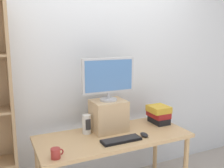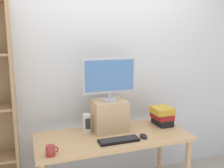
{
  "view_description": "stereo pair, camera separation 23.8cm",
  "coord_description": "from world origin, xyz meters",
  "px_view_note": "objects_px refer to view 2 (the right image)",
  "views": [
    {
      "loc": [
        -0.99,
        -2.07,
        1.64
      ],
      "look_at": [
        0.01,
        0.06,
        1.2
      ],
      "focal_mm": 40.0,
      "sensor_mm": 36.0,
      "label": 1
    },
    {
      "loc": [
        -0.77,
        -2.16,
        1.64
      ],
      "look_at": [
        0.01,
        0.06,
        1.2
      ],
      "focal_mm": 40.0,
      "sensor_mm": 36.0,
      "label": 2
    }
  ],
  "objects_px": {
    "coffee_mug": "(51,151)",
    "desk_speaker": "(87,123)",
    "desk": "(113,142)",
    "keyboard": "(118,140)",
    "computer_mouse": "(143,136)",
    "computer_monitor": "(109,77)",
    "riser_box": "(109,115)",
    "book_stack": "(162,115)"
  },
  "relations": [
    {
      "from": "desk",
      "to": "computer_monitor",
      "type": "distance_m",
      "value": 0.64
    },
    {
      "from": "riser_box",
      "to": "computer_mouse",
      "type": "bearing_deg",
      "value": -51.21
    },
    {
      "from": "keyboard",
      "to": "book_stack",
      "type": "distance_m",
      "value": 0.67
    },
    {
      "from": "computer_mouse",
      "to": "book_stack",
      "type": "relative_size",
      "value": 0.42
    },
    {
      "from": "riser_box",
      "to": "keyboard",
      "type": "distance_m",
      "value": 0.33
    },
    {
      "from": "desk",
      "to": "computer_monitor",
      "type": "xyz_separation_m",
      "value": [
        0.01,
        0.14,
        0.62
      ]
    },
    {
      "from": "desk_speaker",
      "to": "riser_box",
      "type": "bearing_deg",
      "value": -2.98
    },
    {
      "from": "desk_speaker",
      "to": "computer_monitor",
      "type": "bearing_deg",
      "value": -3.35
    },
    {
      "from": "book_stack",
      "to": "riser_box",
      "type": "bearing_deg",
      "value": 176.41
    },
    {
      "from": "computer_monitor",
      "to": "book_stack",
      "type": "distance_m",
      "value": 0.74
    },
    {
      "from": "computer_mouse",
      "to": "book_stack",
      "type": "height_order",
      "value": "book_stack"
    },
    {
      "from": "desk_speaker",
      "to": "keyboard",
      "type": "bearing_deg",
      "value": -55.43
    },
    {
      "from": "riser_box",
      "to": "coffee_mug",
      "type": "bearing_deg",
      "value": -149.07
    },
    {
      "from": "desk",
      "to": "book_stack",
      "type": "bearing_deg",
      "value": 9.65
    },
    {
      "from": "riser_box",
      "to": "computer_monitor",
      "type": "bearing_deg",
      "value": -90.0
    },
    {
      "from": "keyboard",
      "to": "desk",
      "type": "bearing_deg",
      "value": 88.53
    },
    {
      "from": "computer_mouse",
      "to": "book_stack",
      "type": "xyz_separation_m",
      "value": [
        0.35,
        0.26,
        0.09
      ]
    },
    {
      "from": "desk",
      "to": "coffee_mug",
      "type": "distance_m",
      "value": 0.67
    },
    {
      "from": "riser_box",
      "to": "computer_monitor",
      "type": "xyz_separation_m",
      "value": [
        0.0,
        -0.0,
        0.39
      ]
    },
    {
      "from": "computer_monitor",
      "to": "coffee_mug",
      "type": "relative_size",
      "value": 5.26
    },
    {
      "from": "computer_monitor",
      "to": "keyboard",
      "type": "relative_size",
      "value": 1.45
    },
    {
      "from": "computer_mouse",
      "to": "coffee_mug",
      "type": "distance_m",
      "value": 0.87
    },
    {
      "from": "riser_box",
      "to": "book_stack",
      "type": "xyz_separation_m",
      "value": [
        0.59,
        -0.04,
        -0.05
      ]
    },
    {
      "from": "desk",
      "to": "coffee_mug",
      "type": "relative_size",
      "value": 14.3
    },
    {
      "from": "coffee_mug",
      "to": "keyboard",
      "type": "bearing_deg",
      "value": 6.79
    },
    {
      "from": "desk",
      "to": "computer_monitor",
      "type": "height_order",
      "value": "computer_monitor"
    },
    {
      "from": "book_stack",
      "to": "desk_speaker",
      "type": "bearing_deg",
      "value": 176.58
    },
    {
      "from": "coffee_mug",
      "to": "desk_speaker",
      "type": "bearing_deg",
      "value": 44.44
    },
    {
      "from": "computer_monitor",
      "to": "computer_mouse",
      "type": "relative_size",
      "value": 5.23
    },
    {
      "from": "desk",
      "to": "keyboard",
      "type": "relative_size",
      "value": 3.95
    },
    {
      "from": "book_stack",
      "to": "desk_speaker",
      "type": "distance_m",
      "value": 0.82
    },
    {
      "from": "desk",
      "to": "riser_box",
      "type": "xyz_separation_m",
      "value": [
        0.01,
        0.14,
        0.23
      ]
    },
    {
      "from": "computer_monitor",
      "to": "coffee_mug",
      "type": "height_order",
      "value": "computer_monitor"
    },
    {
      "from": "computer_mouse",
      "to": "desk_speaker",
      "type": "xyz_separation_m",
      "value": [
        -0.47,
        0.31,
        0.08
      ]
    },
    {
      "from": "riser_box",
      "to": "book_stack",
      "type": "height_order",
      "value": "riser_box"
    },
    {
      "from": "computer_monitor",
      "to": "book_stack",
      "type": "xyz_separation_m",
      "value": [
        0.59,
        -0.04,
        -0.44
      ]
    },
    {
      "from": "computer_mouse",
      "to": "computer_monitor",
      "type": "bearing_deg",
      "value": 128.93
    },
    {
      "from": "computer_mouse",
      "to": "riser_box",
      "type": "bearing_deg",
      "value": 128.79
    },
    {
      "from": "desk",
      "to": "riser_box",
      "type": "bearing_deg",
      "value": 85.69
    },
    {
      "from": "riser_box",
      "to": "desk_speaker",
      "type": "height_order",
      "value": "riser_box"
    },
    {
      "from": "riser_box",
      "to": "coffee_mug",
      "type": "xyz_separation_m",
      "value": [
        -0.62,
        -0.37,
        -0.11
      ]
    },
    {
      "from": "computer_monitor",
      "to": "desk_speaker",
      "type": "height_order",
      "value": "computer_monitor"
    }
  ]
}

